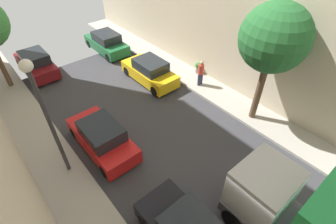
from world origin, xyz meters
TOP-DOWN VIEW (x-y plane):
  - ground at (0.00, 0.00)m, footprint 32.00×32.00m
  - sidewalk_right at (5.00, 0.00)m, footprint 2.00×44.00m
  - parked_car_left_3 at (-2.70, 6.87)m, footprint 1.78×4.20m
  - parked_car_left_4 at (-2.70, 16.15)m, footprint 1.78×4.20m
  - parked_car_right_1 at (2.70, 10.19)m, footprint 1.78×4.20m
  - parked_car_right_2 at (2.70, 15.86)m, footprint 1.78×4.20m
  - pedestrian at (4.78, 7.54)m, footprint 0.40×0.36m
  - street_tree_1 at (4.74, 3.44)m, footprint 3.18×3.18m
  - potted_plant_3 at (5.71, 8.67)m, footprint 0.42×0.42m
  - lamp_post at (-4.60, 6.68)m, footprint 0.44×0.44m

SIDE VIEW (x-z plane):
  - ground at x=0.00m, z-range 0.00..0.00m
  - sidewalk_right at x=5.00m, z-range 0.00..0.15m
  - potted_plant_3 at x=5.71m, z-range 0.18..0.97m
  - parked_car_left_3 at x=-2.70m, z-range -0.06..1.50m
  - parked_car_left_4 at x=-2.70m, z-range -0.06..1.50m
  - parked_car_right_1 at x=2.70m, z-range -0.06..1.50m
  - parked_car_right_2 at x=2.70m, z-range -0.06..1.50m
  - pedestrian at x=4.78m, z-range 0.21..1.93m
  - lamp_post at x=-4.60m, z-range 1.02..6.53m
  - street_tree_1 at x=4.74m, z-range 1.63..7.83m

